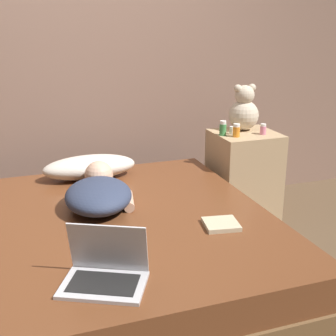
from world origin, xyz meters
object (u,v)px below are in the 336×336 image
(book, at_px, (221,224))
(bottle_orange, at_px, (236,130))
(pillow, at_px, (90,167))
(bottle_pink, at_px, (263,129))
(bottle_white, at_px, (232,130))
(teddy_bear, at_px, (244,110))
(bottle_green, at_px, (223,128))
(laptop, at_px, (105,271))
(person_lying, at_px, (99,192))

(book, bearing_deg, bottle_orange, 58.83)
(pillow, height_order, book, pillow)
(pillow, bearing_deg, bottle_pink, -5.77)
(bottle_orange, bearing_deg, bottle_white, 84.92)
(teddy_bear, bearing_deg, bottle_white, -146.52)
(teddy_bear, bearing_deg, bottle_orange, -130.19)
(bottle_pink, relative_size, book, 0.39)
(bottle_green, height_order, bottle_orange, bottle_green)
(bottle_pink, height_order, bottle_white, bottle_pink)
(bottle_pink, distance_m, bottle_orange, 0.22)
(bottle_white, height_order, book, bottle_white)
(pillow, bearing_deg, book, -62.80)
(laptop, height_order, bottle_green, bottle_green)
(bottle_orange, relative_size, book, 0.46)
(bottle_green, bearing_deg, book, -115.76)
(person_lying, xyz_separation_m, laptop, (-0.15, -0.84, -0.03))
(person_lying, xyz_separation_m, bottle_green, (1.01, 0.44, 0.21))
(laptop, relative_size, bottle_green, 3.85)
(bottle_pink, relative_size, bottle_orange, 0.83)
(person_lying, relative_size, book, 3.45)
(bottle_orange, bearing_deg, person_lying, -161.12)
(bottle_white, bearing_deg, laptop, -133.63)
(bottle_pink, distance_m, bottle_white, 0.23)
(pillow, xyz_separation_m, person_lying, (-0.03, -0.50, 0.00))
(bottle_pink, xyz_separation_m, bottle_white, (-0.21, 0.08, -0.01))
(bottle_white, height_order, bottle_orange, bottle_orange)
(bottle_green, bearing_deg, laptop, -131.96)
(pillow, relative_size, bottle_orange, 6.66)
(pillow, distance_m, person_lying, 0.50)
(book, bearing_deg, bottle_white, 60.72)
(person_lying, relative_size, bottle_orange, 7.43)
(bottle_green, distance_m, bottle_white, 0.09)
(person_lying, xyz_separation_m, bottle_orange, (1.08, 0.37, 0.20))
(laptop, distance_m, bottle_pink, 1.90)
(bottle_pink, distance_m, bottle_green, 0.30)
(person_lying, distance_m, bottle_green, 1.12)
(pillow, relative_size, laptop, 1.52)
(bottle_green, bearing_deg, bottle_white, 8.26)
(teddy_bear, xyz_separation_m, bottle_orange, (-0.15, -0.18, -0.10))
(bottle_white, distance_m, bottle_orange, 0.08)
(teddy_bear, xyz_separation_m, bottle_white, (-0.14, -0.09, -0.12))
(bottle_white, bearing_deg, pillow, 177.60)
(book, bearing_deg, teddy_bear, 57.18)
(pillow, distance_m, laptop, 1.35)
(person_lying, xyz_separation_m, book, (0.55, -0.51, -0.07))
(laptop, relative_size, bottle_white, 7.32)
(bottle_green, xyz_separation_m, bottle_orange, (0.07, -0.07, -0.01))
(bottle_pink, relative_size, bottle_green, 0.73)
(bottle_pink, height_order, bottle_orange, bottle_orange)
(bottle_white, relative_size, book, 0.28)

